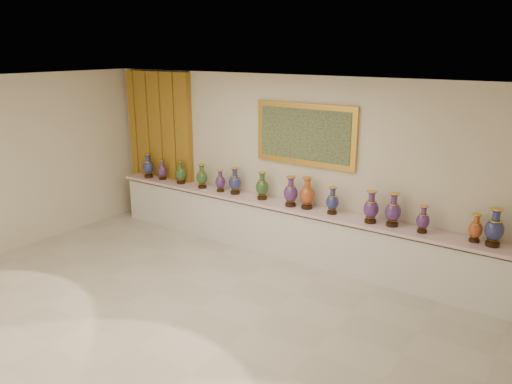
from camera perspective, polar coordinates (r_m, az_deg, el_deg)
ground at (r=7.02m, az=-6.76°, el=-13.05°), size 8.00×8.00×0.00m
room at (r=9.80m, az=-8.67°, el=5.30°), size 8.00×8.00×8.00m
counter at (r=8.50m, az=3.31°, el=-4.35°), size 7.28×0.48×0.90m
vase_0 at (r=10.21m, az=-12.23°, el=2.83°), size 0.29×0.29×0.48m
vase_1 at (r=9.99m, az=-10.66°, el=2.39°), size 0.22×0.22×0.39m
vase_2 at (r=9.64m, az=-8.61°, el=2.11°), size 0.22×0.22×0.44m
vase_3 at (r=9.28m, az=-6.20°, el=1.68°), size 0.27×0.27×0.45m
vase_4 at (r=9.03m, az=-4.09°, el=1.17°), size 0.22×0.22×0.40m
vase_5 at (r=8.86m, az=-2.41°, el=1.14°), size 0.29×0.29×0.48m
vase_6 at (r=8.54m, az=0.71°, el=0.58°), size 0.29×0.29×0.48m
vase_7 at (r=8.18m, az=3.99°, el=-0.11°), size 0.29×0.29×0.50m
vase_8 at (r=8.08m, az=5.87°, el=-0.30°), size 0.31×0.31×0.52m
vase_9 at (r=7.89m, az=8.73°, el=-1.12°), size 0.23×0.23×0.43m
vase_10 at (r=7.59m, az=13.01°, el=-1.85°), size 0.23×0.23×0.49m
vase_11 at (r=7.52m, az=15.39°, el=-2.13°), size 0.27×0.27×0.50m
vase_12 at (r=7.40m, az=18.55°, el=-3.11°), size 0.24×0.24×0.40m
vase_13 at (r=7.30m, az=23.80°, el=-3.92°), size 0.21×0.21×0.39m
vase_14 at (r=7.24m, az=25.59°, el=-3.86°), size 0.32×0.32×0.52m
label_card at (r=9.17m, az=-5.89°, el=0.21°), size 0.10×0.06×0.00m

